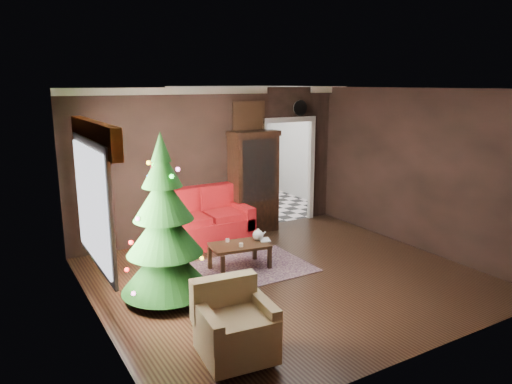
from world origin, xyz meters
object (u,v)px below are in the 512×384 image
loveseat (205,217)px  floor_lamp (159,206)px  wall_clock (300,108)px  kitchen_table (247,195)px  christmas_tree (164,225)px  teapot (258,235)px  armchair (236,321)px  curio_cabinet (253,184)px  coffee_table (240,256)px

loveseat → floor_lamp: (-0.85, -0.03, 0.33)m
floor_lamp → wall_clock: size_ratio=4.77×
wall_clock → kitchen_table: wall_clock is taller
christmas_tree → teapot: bearing=15.1°
floor_lamp → armchair: (-0.46, -3.61, -0.37)m
kitchen_table → curio_cabinet: bearing=-114.4°
curio_cabinet → wall_clock: wall_clock is taller
teapot → kitchen_table: 3.41m
armchair → coffee_table: size_ratio=0.88×
curio_cabinet → kitchen_table: curio_cabinet is taller
loveseat → teapot: loveseat is taller
coffee_table → teapot: teapot is taller
curio_cabinet → coffee_table: curio_cabinet is taller
curio_cabinet → kitchen_table: (0.65, 1.43, -0.57)m
christmas_tree → wall_clock: size_ratio=7.21×
curio_cabinet → loveseat: bearing=-169.2°
floor_lamp → teapot: size_ratio=7.68×
loveseat → kitchen_table: bearing=42.5°
loveseat → wall_clock: size_ratio=5.31×
coffee_table → wall_clock: wall_clock is taller
curio_cabinet → coffee_table: (-1.20, -1.62, -0.74)m
floor_lamp → coffee_table: 1.71m
loveseat → armchair: loveseat is taller
loveseat → christmas_tree: 2.41m
coffee_table → teapot: 0.45m
christmas_tree → coffee_table: 1.67m
christmas_tree → armchair: bearing=-86.4°
floor_lamp → armchair: size_ratio=1.95×
curio_cabinet → wall_clock: 1.88m
wall_clock → kitchen_table: (-0.55, 1.25, -2.00)m
curio_cabinet → floor_lamp: 2.02m
curio_cabinet → christmas_tree: christmas_tree is taller
teapot → kitchen_table: (1.51, 3.05, -0.13)m
coffee_table → loveseat: bearing=88.0°
curio_cabinet → teapot: size_ratio=9.55×
christmas_tree → coffee_table: bearing=18.5°
floor_lamp → teapot: floor_lamp is taller
loveseat → armchair: size_ratio=2.17×
floor_lamp → wall_clock: 3.58m
armchair → wall_clock: size_ratio=2.45×
wall_clock → kitchen_table: 2.43m
loveseat → kitchen_table: loveseat is taller
floor_lamp → christmas_tree: (-0.57, -1.83, 0.22)m
floor_lamp → teapot: (1.14, -1.37, -0.32)m
armchair → wall_clock: 5.78m
teapot → curio_cabinet: bearing=62.0°
christmas_tree → teapot: size_ratio=11.61×
curio_cabinet → floor_lamp: (-2.00, -0.25, -0.12)m
floor_lamp → kitchen_table: size_ratio=2.04×
kitchen_table → armchair: bearing=-120.5°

